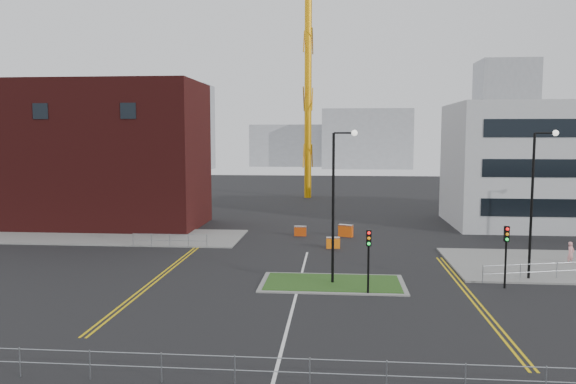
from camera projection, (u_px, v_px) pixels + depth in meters
name	position (u px, v px, depth m)	size (l,w,h in m)	color
ground	(287.00, 329.00, 25.78)	(200.00, 200.00, 0.00)	black
pavement_left	(84.00, 236.00, 49.34)	(28.00, 8.00, 0.12)	slate
island_kerb	(332.00, 283.00, 33.53)	(8.60, 4.60, 0.08)	slate
grass_island	(332.00, 283.00, 33.53)	(8.00, 4.00, 0.12)	#264717
brick_building	(79.00, 156.00, 54.87)	(24.20, 10.07, 14.24)	#481312
tower_crane	(348.00, 2.00, 78.60)	(51.65, 13.88, 40.09)	#EFA00E
streetlamp_island	(337.00, 194.00, 32.98)	(1.46, 0.36, 9.18)	black
streetlamp_right_near	(536.00, 193.00, 33.91)	(1.46, 0.36, 9.18)	black
traffic_light_island	(369.00, 249.00, 31.10)	(0.28, 0.33, 3.65)	black
traffic_light_right	(506.00, 245.00, 32.38)	(0.28, 0.33, 3.65)	black
railing_front	(272.00, 365.00, 19.76)	(24.05, 0.05, 1.10)	gray
railing_left	(170.00, 238.00, 44.51)	(6.05, 0.05, 1.10)	gray
centre_line	(291.00, 315.00, 27.77)	(0.15, 30.00, 0.01)	silver
yellow_left_a	(163.00, 272.00, 36.48)	(0.12, 24.00, 0.01)	gold
yellow_left_b	(168.00, 272.00, 36.46)	(0.12, 24.00, 0.01)	gold
yellow_right_a	(468.00, 297.00, 30.90)	(0.12, 20.00, 0.01)	gold
yellow_right_b	(474.00, 297.00, 30.87)	(0.12, 20.00, 0.01)	gold
skyline_a	(177.00, 127.00, 147.13)	(18.00, 12.00, 22.00)	gray
skyline_b	(366.00, 139.00, 152.95)	(24.00, 12.00, 16.00)	gray
skyline_c	(505.00, 116.00, 144.32)	(14.00, 12.00, 28.00)	gray
skyline_d	(303.00, 145.00, 164.64)	(30.00, 12.00, 12.00)	gray
pedestrian	(571.00, 253.00, 38.56)	(0.58, 0.38, 1.58)	pink
barrier_left	(300.00, 231.00, 49.61)	(1.06, 0.37, 0.89)	#C53F0A
barrier_mid	(346.00, 230.00, 49.25)	(1.33, 0.89, 1.07)	#F2550D
barrier_right	(333.00, 242.00, 44.16)	(1.10, 0.50, 0.89)	orange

